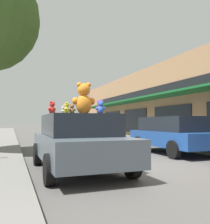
% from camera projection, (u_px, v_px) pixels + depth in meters
% --- Properties ---
extents(ground_plane, '(260.00, 260.00, 0.00)m').
position_uv_depth(ground_plane, '(157.00, 167.00, 7.24)').
color(ground_plane, '#514F4C').
extents(plush_art_car, '(2.09, 4.20, 1.50)m').
position_uv_depth(plush_art_car, '(79.00, 141.00, 6.65)').
color(plush_art_car, '#4C5660').
rests_on(plush_art_car, ground_plane).
extents(teddy_bear_giant, '(0.65, 0.41, 0.87)m').
position_uv_depth(teddy_bear_giant, '(84.00, 99.00, 6.68)').
color(teddy_bear_giant, orange).
rests_on(teddy_bear_giant, plush_art_car).
extents(teddy_bear_blue, '(0.23, 0.15, 0.30)m').
position_uv_depth(teddy_bear_blue, '(101.00, 108.00, 5.95)').
color(teddy_bear_blue, blue).
rests_on(teddy_bear_blue, plush_art_car).
extents(teddy_bear_purple, '(0.26, 0.25, 0.38)m').
position_uv_depth(teddy_bear_purple, '(100.00, 107.00, 6.54)').
color(teddy_bear_purple, purple).
rests_on(teddy_bear_purple, plush_art_car).
extents(teddy_bear_brown, '(0.21, 0.14, 0.27)m').
position_uv_depth(teddy_bear_brown, '(72.00, 109.00, 6.48)').
color(teddy_bear_brown, olive).
rests_on(teddy_bear_brown, plush_art_car).
extents(teddy_bear_red, '(0.27, 0.25, 0.38)m').
position_uv_depth(teddy_bear_red, '(52.00, 108.00, 6.94)').
color(teddy_bear_red, red).
rests_on(teddy_bear_red, plush_art_car).
extents(teddy_bear_white, '(0.16, 0.19, 0.26)m').
position_uv_depth(teddy_bear_white, '(63.00, 111.00, 7.01)').
color(teddy_bear_white, white).
rests_on(teddy_bear_white, plush_art_car).
extents(teddy_bear_yellow, '(0.18, 0.23, 0.31)m').
position_uv_depth(teddy_bear_yellow, '(67.00, 108.00, 6.36)').
color(teddy_bear_yellow, yellow).
rests_on(teddy_bear_yellow, plush_art_car).
extents(teddy_bear_pink, '(0.20, 0.13, 0.26)m').
position_uv_depth(teddy_bear_pink, '(100.00, 110.00, 6.77)').
color(teddy_bear_pink, pink).
rests_on(teddy_bear_pink, plush_art_car).
extents(parked_car_far_center, '(2.14, 4.16, 1.51)m').
position_uv_depth(parked_car_far_center, '(174.00, 133.00, 10.31)').
color(parked_car_far_center, '#1E4793').
rests_on(parked_car_far_center, ground_plane).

